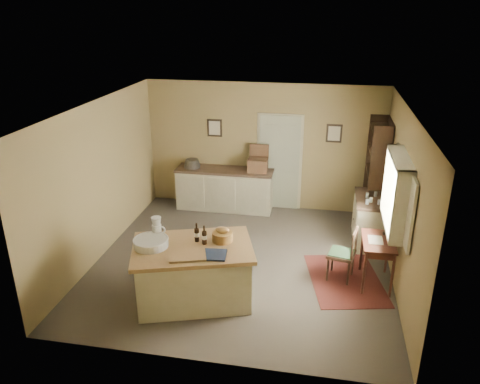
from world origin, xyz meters
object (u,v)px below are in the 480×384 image
(sideboard, at_px, (225,188))
(writing_desk, at_px, (378,246))
(work_island, at_px, (193,272))
(right_cabinet, at_px, (370,220))
(desk_chair, at_px, (341,254))
(shelving_unit, at_px, (379,174))

(sideboard, height_order, writing_desk, sideboard)
(work_island, bearing_deg, right_cabinet, 23.26)
(desk_chair, distance_m, shelving_unit, 2.41)
(desk_chair, bearing_deg, work_island, -141.86)
(writing_desk, xyz_separation_m, desk_chair, (-0.54, 0.04, -0.22))
(sideboard, height_order, shelving_unit, shelving_unit)
(sideboard, relative_size, writing_desk, 2.55)
(sideboard, relative_size, shelving_unit, 0.97)
(desk_chair, relative_size, right_cabinet, 0.83)
(sideboard, xyz_separation_m, desk_chair, (2.43, -2.42, -0.04))
(sideboard, xyz_separation_m, right_cabinet, (2.97, -1.06, -0.02))
(sideboard, bearing_deg, work_island, -85.80)
(right_cabinet, height_order, shelving_unit, shelving_unit)
(work_island, bearing_deg, sideboard, 76.38)
(work_island, relative_size, writing_desk, 2.43)
(right_cabinet, bearing_deg, work_island, -138.93)
(desk_chair, bearing_deg, shelving_unit, 85.81)
(writing_desk, bearing_deg, sideboard, 140.37)
(work_island, bearing_deg, desk_chair, 7.02)
(desk_chair, height_order, right_cabinet, right_cabinet)
(sideboard, xyz_separation_m, writing_desk, (2.97, -2.46, 0.18))
(right_cabinet, distance_m, shelving_unit, 1.07)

